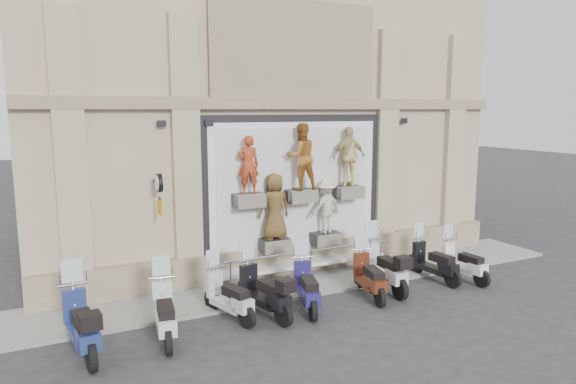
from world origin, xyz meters
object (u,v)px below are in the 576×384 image
scooter_e (307,277)px  scooter_h (434,254)px  scooter_d (264,281)px  scooter_g (384,258)px  scooter_f (370,268)px  scooter_i (463,255)px  scooter_a (81,312)px  guard_rail (311,266)px  scooter_b (164,302)px  scooter_c (228,287)px  clock_sign_bracket (159,189)px

scooter_e → scooter_h: (4.11, 0.28, -0.02)m
scooter_d → scooter_g: bearing=-9.0°
scooter_f → scooter_i: 3.07m
scooter_a → guard_rail: bearing=9.7°
scooter_e → scooter_f: bearing=17.3°
scooter_h → scooter_d: bearing=177.2°
scooter_b → scooter_h: (7.49, 0.44, -0.04)m
scooter_f → scooter_d: bearing=-168.1°
scooter_f → scooter_c: bearing=-170.9°
scooter_a → scooter_g: scooter_a is taller
scooter_a → scooter_i: (9.83, 0.08, -0.13)m
scooter_d → guard_rail: bearing=24.5°
scooter_e → scooter_i: scooter_e is taller
scooter_f → scooter_g: (0.62, 0.25, 0.09)m
clock_sign_bracket → scooter_c: 2.94m
guard_rail → scooter_i: 4.24m
guard_rail → scooter_g: scooter_g is taller
scooter_e → scooter_f: scooter_e is taller
scooter_h → scooter_i: bearing=-28.8°
scooter_b → scooter_a: bearing=-172.8°
scooter_f → scooter_g: bearing=35.1°
scooter_g → scooter_e: bearing=-169.2°
scooter_c → scooter_h: scooter_h is taller
clock_sign_bracket → scooter_c: clock_sign_bracket is taller
scooter_d → scooter_i: size_ratio=1.13×
scooter_i → scooter_b: bearing=177.4°
scooter_g → scooter_f: bearing=-153.7°
guard_rail → scooter_b: bearing=-157.9°
clock_sign_bracket → scooter_a: size_ratio=0.48×
scooter_e → scooter_i: 4.86m
scooter_c → scooter_d: (0.78, -0.19, 0.08)m
scooter_e → scooter_i: (4.86, -0.05, -0.05)m
guard_rail → scooter_a: scooter_a is taller
scooter_a → scooter_g: bearing=-3.4°
scooter_i → scooter_f: bearing=175.3°
clock_sign_bracket → scooter_i: size_ratio=0.56×
scooter_d → scooter_e: (1.07, -0.08, -0.05)m
clock_sign_bracket → scooter_b: size_ratio=0.52×
scooter_e → scooter_d: bearing=-167.9°
scooter_f → scooter_i: scooter_f is taller
scooter_c → scooter_f: (3.65, -0.25, 0.02)m
guard_rail → scooter_d: 2.58m
scooter_d → scooter_b: bearing=173.5°
scooter_e → scooter_g: scooter_g is taller
scooter_g → scooter_i: scooter_g is taller
scooter_i → scooter_a: bearing=177.2°
scooter_a → scooter_b: 1.59m
scooter_c → scooter_e: 1.87m
scooter_d → scooter_h: size_ratio=1.08×
guard_rail → scooter_e: scooter_e is taller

